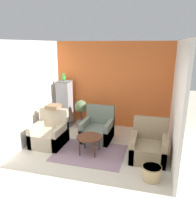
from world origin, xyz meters
TOP-DOWN VIEW (x-y plane):
  - ground_plane at (0.00, 0.00)m, footprint 20.00×20.00m
  - wall_back_accent at (0.00, 3.25)m, footprint 3.79×0.06m
  - wall_left at (-1.87, 1.61)m, footprint 0.06×3.22m
  - wall_right at (1.87, 1.61)m, footprint 0.06×3.22m
  - area_rug at (-0.09, 1.15)m, footprint 1.71×1.32m
  - coffee_table at (-0.09, 1.15)m, footprint 0.62×0.62m
  - armchair_left at (-1.27, 1.35)m, footprint 0.81×0.85m
  - armchair_right at (1.32, 1.30)m, footprint 0.81×0.85m
  - armchair_middle at (-0.12, 2.01)m, footprint 0.81×0.85m
  - birdcage at (-1.48, 2.86)m, footprint 0.48×0.48m
  - parrot at (-1.48, 2.86)m, footprint 0.11×0.20m
  - potted_plant at (-0.89, 2.75)m, footprint 0.43×0.39m
  - wicker_basket at (1.44, 0.44)m, footprint 0.38×0.38m
  - throw_pillow at (-1.27, 1.65)m, footprint 0.34×0.34m

SIDE VIEW (x-z plane):
  - ground_plane at x=0.00m, z-range 0.00..0.00m
  - area_rug at x=-0.09m, z-range 0.00..0.01m
  - wicker_basket at x=1.44m, z-range 0.01..0.30m
  - armchair_left at x=-1.27m, z-range -0.18..0.74m
  - armchair_right at x=1.32m, z-range -0.18..0.74m
  - armchair_middle at x=-0.12m, z-range -0.18..0.74m
  - coffee_table at x=-0.09m, z-range 0.18..0.63m
  - potted_plant at x=-0.89m, z-range 0.13..1.04m
  - birdcage at x=-1.48m, z-range -0.02..1.45m
  - throw_pillow at x=-1.27m, z-range 0.92..1.02m
  - wall_back_accent at x=0.00m, z-range 0.00..2.68m
  - wall_left at x=-1.87m, z-range 0.00..2.68m
  - wall_right at x=1.87m, z-range 0.00..2.68m
  - parrot at x=-1.48m, z-range 1.46..1.70m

